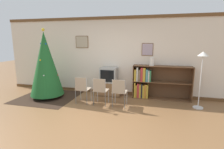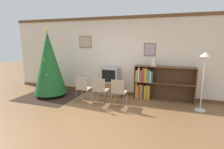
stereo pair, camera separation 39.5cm
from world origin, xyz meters
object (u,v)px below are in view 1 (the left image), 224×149
Objects in this scene: bookshelf at (151,82)px; tv_console at (109,89)px; christmas_tree at (46,64)px; vase at (152,62)px; folding_chair_right at (119,91)px; standing_lamp at (202,65)px; folding_chair_left at (82,88)px; folding_chair_center at (100,90)px; television at (109,75)px.

tv_console is at bearing -177.65° from bookshelf.
vase is at bearing 12.33° from christmas_tree.
folding_chair_right is 1.51m from vase.
standing_lamp is at bearing -22.55° from bookshelf.
folding_chair_left is at bearing -120.62° from tv_console.
folding_chair_left and folding_chair_center have the same top height.
christmas_tree is 2.27m from tv_console.
folding_chair_center is (1.96, -0.25, -0.67)m from christmas_tree.
christmas_tree is 8.63× the size of vase.
tv_console is 0.53× the size of standing_lamp.
tv_console is 2.99m from standing_lamp.
christmas_tree reaches higher than vase.
standing_lamp is (2.78, -0.50, 0.50)m from television.
folding_chair_right is (0.57, -0.97, -0.26)m from television.
television reaches higher than folding_chair_left.
bookshelf is at bearing 50.51° from folding_chair_right.
standing_lamp is (3.35, 0.46, 0.76)m from folding_chair_left.
standing_lamp is at bearing 9.45° from folding_chair_center.
christmas_tree is 1.55m from folding_chair_left.
folding_chair_left reaches higher than tv_console.
folding_chair_right is 0.44× the size of bookshelf.
standing_lamp is at bearing -10.32° from tv_console.
christmas_tree is 2.77× the size of folding_chair_right.
folding_chair_center is 1.75m from bookshelf.
bookshelf reaches higher than television.
bookshelf reaches higher than folding_chair_center.
television is at bearing 120.68° from folding_chair_right.
television is at bearing 20.08° from christmas_tree.
television is 2.15× the size of vase.
television is 1.15m from folding_chair_right.
tv_console is at bearing 59.38° from folding_chair_left.
folding_chair_left is 3.47m from standing_lamp.
folding_chair_left is at bearing -172.14° from standing_lamp.
vase reaches higher than tv_console.
folding_chair_center is at bearing -90.00° from tv_console.
bookshelf is (1.42, 0.06, 0.30)m from tv_console.
standing_lamp is (4.73, 0.21, 0.09)m from christmas_tree.
bookshelf is at bearing 2.35° from tv_console.
television is at bearing -179.02° from vase.
christmas_tree is at bearing -177.44° from standing_lamp.
vase is at bearing 34.75° from folding_chair_center.
vase is (1.43, 0.02, 0.50)m from television.
bookshelf is 7.04× the size of vase.
folding_chair_left is 0.57m from folding_chair_center.
vase is (1.43, 0.99, 0.76)m from folding_chair_center.
tv_console is at bearing 90.00° from television.
folding_chair_center is at bearing 180.00° from folding_chair_right.
vase is (0.01, -0.04, 0.69)m from bookshelf.
christmas_tree reaches higher than tv_console.
folding_chair_center is 0.51× the size of standing_lamp.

